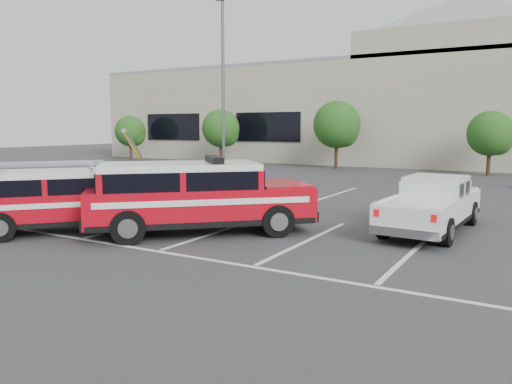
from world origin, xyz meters
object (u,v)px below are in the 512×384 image
tree_far_left (131,132)px  light_pole_left (223,88)px  tree_mid_right (492,135)px  utility_rig (129,183)px  fire_chief_suv (196,202)px  white_pickup (431,210)px  tree_mid_left (338,126)px  convention_building (440,106)px  ladder_suv (63,204)px  tree_left (222,130)px

tree_far_left → light_pole_left: light_pole_left is taller
tree_mid_right → utility_rig: size_ratio=0.98×
fire_chief_suv → white_pickup: (5.74, 3.63, -0.27)m
tree_mid_left → utility_rig: tree_mid_left is taller
convention_building → white_pickup: size_ratio=11.49×
fire_chief_suv → ladder_suv: size_ratio=1.18×
tree_far_left → tree_mid_left: tree_mid_left is taller
light_pole_left → tree_far_left: bearing=149.3°
tree_left → light_pole_left: light_pole_left is taller
light_pole_left → ladder_suv: bearing=-74.2°
tree_left → ladder_suv: size_ratio=0.86×
tree_mid_left → tree_mid_right: tree_mid_left is taller
white_pickup → utility_rig: bearing=179.5°
tree_left → ladder_suv: tree_left is taller
convention_building → utility_rig: (-7.60, -28.04, -4.13)m
tree_mid_right → tree_mid_left: bearing=180.0°
utility_rig → white_pickup: bearing=-25.8°
tree_left → ladder_suv: bearing=-65.8°
light_pole_left → fire_chief_suv: (7.54, -12.63, -4.29)m
tree_mid_left → ladder_suv: tree_mid_left is taller
white_pickup → utility_rig: 12.73m
utility_rig → tree_left: bearing=90.2°
tree_mid_left → white_pickup: bearing=-61.9°
tree_left → tree_mid_left: bearing=0.0°
tree_left → utility_rig: tree_left is taller
tree_left → white_pickup: tree_left is taller
tree_mid_left → tree_left: bearing=-180.0°
tree_mid_right → ladder_suv: tree_mid_right is taller
tree_far_left → utility_rig: tree_far_left is taller
convention_building → tree_mid_right: (4.91, -9.82, -2.22)m
tree_mid_right → light_pole_left: bearing=-142.5°
tree_mid_left → light_pole_left: 10.73m
fire_chief_suv → white_pickup: fire_chief_suv is taller
tree_left → tree_mid_right: (20.00, -0.00, -0.27)m
tree_mid_left → tree_mid_right: (10.00, -0.00, -0.54)m
convention_building → tree_mid_right: size_ratio=15.04×
fire_chief_suv → light_pole_left: bearing=167.8°
convention_building → light_pole_left: 21.49m
light_pole_left → utility_rig: (0.58, -8.18, -4.60)m
tree_far_left → tree_mid_right: (30.00, 0.00, 0.00)m
tree_far_left → white_pickup: 35.75m
tree_mid_right → white_pickup: (0.19, -19.05, -1.88)m
light_pole_left → ladder_suv: light_pole_left is taller
light_pole_left → fire_chief_suv: 15.32m
fire_chief_suv → utility_rig: (-6.96, 4.45, -0.31)m
tree_mid_left → white_pickup: tree_mid_left is taller
tree_mid_right → light_pole_left: (-13.09, -10.05, 2.68)m
tree_far_left → ladder_suv: size_ratio=0.78×
tree_mid_left → utility_rig: (-2.51, -18.22, -2.45)m
tree_mid_right → ladder_suv: bearing=-110.2°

